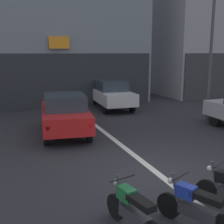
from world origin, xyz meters
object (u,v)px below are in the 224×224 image
at_px(car_white_down_street, 112,94).
at_px(street_lamp, 212,42).
at_px(motorcycle_green_row_leftmost, 133,210).
at_px(car_red_crossing_near, 65,113).
at_px(motorcycle_blue_row_left_mid, 195,207).

relative_size(car_white_down_street, street_lamp, 0.69).
distance_m(street_lamp, motorcycle_green_row_leftmost, 10.62).
bearing_deg(car_red_crossing_near, car_white_down_street, 50.23).
xyz_separation_m(motorcycle_green_row_leftmost, motorcycle_blue_row_left_mid, (1.13, -0.29, 0.00)).
relative_size(car_white_down_street, motorcycle_blue_row_left_mid, 2.73).
relative_size(motorcycle_green_row_leftmost, motorcycle_blue_row_left_mid, 1.07).
bearing_deg(car_white_down_street, motorcycle_blue_row_left_mid, -103.17).
relative_size(car_white_down_street, motorcycle_green_row_leftmost, 2.56).
bearing_deg(car_white_down_street, car_red_crossing_near, -129.77).
xyz_separation_m(car_red_crossing_near, motorcycle_green_row_leftmost, (-0.19, -6.93, -0.43)).
height_order(street_lamp, motorcycle_blue_row_left_mid, street_lamp).
distance_m(car_red_crossing_near, motorcycle_green_row_leftmost, 6.94).
bearing_deg(car_white_down_street, motorcycle_green_row_leftmost, -108.77).
bearing_deg(motorcycle_blue_row_left_mid, street_lamp, 50.17).
relative_size(street_lamp, motorcycle_green_row_leftmost, 3.68).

